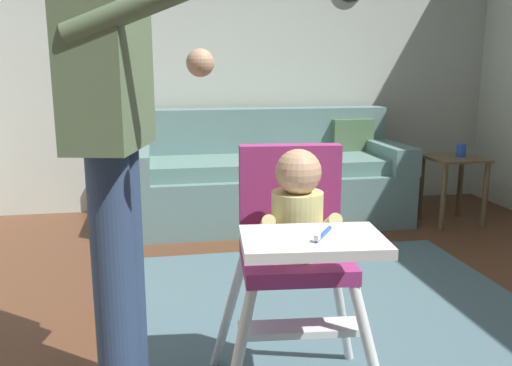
# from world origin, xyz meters

# --- Properties ---
(ground) EXTENTS (6.04, 6.64, 0.10)m
(ground) POSITION_xyz_m (0.00, 0.00, -0.05)
(ground) COLOR brown
(wall_far) EXTENTS (5.24, 0.06, 2.77)m
(wall_far) POSITION_xyz_m (0.00, 2.55, 1.39)
(wall_far) COLOR #B8C0B6
(wall_far) RESTS_ON ground
(area_rug) EXTENTS (2.05, 2.75, 0.01)m
(area_rug) POSITION_xyz_m (0.09, -0.09, 0.00)
(area_rug) COLOR #48636C
(area_rug) RESTS_ON ground
(couch) EXTENTS (2.15, 0.86, 0.86)m
(couch) POSITION_xyz_m (0.11, 2.03, 0.33)
(couch) COLOR slate
(couch) RESTS_ON ground
(high_chair) EXTENTS (0.66, 0.77, 0.94)m
(high_chair) POSITION_xyz_m (-0.28, -0.34, 0.64)
(high_chair) COLOR white
(high_chair) RESTS_ON ground
(adult_standing) EXTENTS (0.50, 0.57, 1.68)m
(adult_standing) POSITION_xyz_m (-0.86, -0.20, 0.95)
(adult_standing) COLOR navy
(adult_standing) RESTS_ON ground
(side_table) EXTENTS (0.40, 0.40, 0.52)m
(side_table) POSITION_xyz_m (1.50, 1.66, 0.38)
(side_table) COLOR brown
(side_table) RESTS_ON ground
(sippy_cup) EXTENTS (0.07, 0.07, 0.10)m
(sippy_cup) POSITION_xyz_m (1.55, 1.66, 0.57)
(sippy_cup) COLOR #284CB7
(sippy_cup) RESTS_ON side_table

